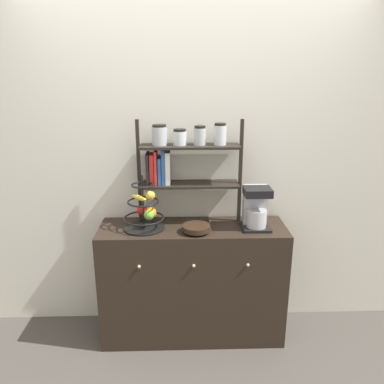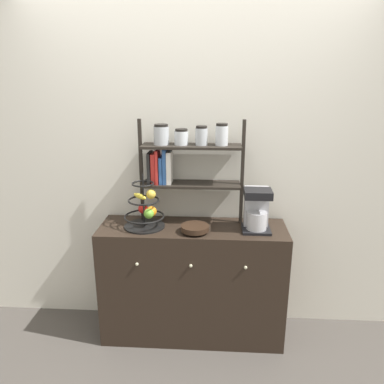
{
  "view_description": "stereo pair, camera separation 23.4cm",
  "coord_description": "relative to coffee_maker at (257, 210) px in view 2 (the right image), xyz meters",
  "views": [
    {
      "loc": [
        -0.08,
        -2.3,
        1.94
      ],
      "look_at": [
        -0.01,
        0.21,
        1.16
      ],
      "focal_mm": 35.0,
      "sensor_mm": 36.0,
      "label": 1
    },
    {
      "loc": [
        0.15,
        -2.3,
        1.94
      ],
      "look_at": [
        -0.01,
        0.21,
        1.16
      ],
      "focal_mm": 35.0,
      "sensor_mm": 36.0,
      "label": 2
    }
  ],
  "objects": [
    {
      "name": "coffee_maker",
      "position": [
        0.0,
        0.0,
        0.0
      ],
      "size": [
        0.2,
        0.2,
        0.3
      ],
      "color": "black",
      "rests_on": "sideboard"
    },
    {
      "name": "wall_back",
      "position": [
        -0.45,
        0.27,
        0.26
      ],
      "size": [
        7.0,
        0.05,
        2.6
      ],
      "primitive_type": "cube",
      "color": "silver",
      "rests_on": "ground_plane"
    },
    {
      "name": "shelf_hutch",
      "position": [
        -0.54,
        0.13,
        0.34
      ],
      "size": [
        0.76,
        0.2,
        0.76
      ],
      "color": "black",
      "rests_on": "sideboard"
    },
    {
      "name": "wooden_bowl",
      "position": [
        -0.43,
        -0.08,
        -0.12
      ],
      "size": [
        0.2,
        0.2,
        0.05
      ],
      "color": "black",
      "rests_on": "sideboard"
    },
    {
      "name": "ground_plane",
      "position": [
        -0.45,
        -0.2,
        -1.04
      ],
      "size": [
        12.0,
        12.0,
        0.0
      ],
      "primitive_type": "plane",
      "color": "#47423D"
    },
    {
      "name": "fruit_stand",
      "position": [
        -0.79,
        0.0,
        -0.02
      ],
      "size": [
        0.29,
        0.29,
        0.39
      ],
      "color": "black",
      "rests_on": "sideboard"
    },
    {
      "name": "sideboard",
      "position": [
        -0.45,
        0.01,
        -0.6
      ],
      "size": [
        1.36,
        0.44,
        0.9
      ],
      "color": "black",
      "rests_on": "ground_plane"
    }
  ]
}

